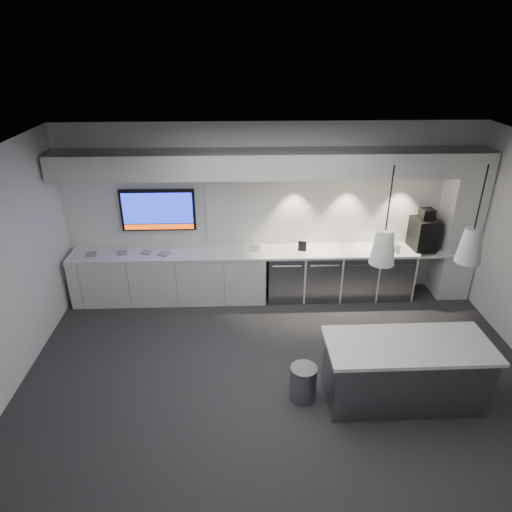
{
  "coord_description": "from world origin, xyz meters",
  "views": [
    {
      "loc": [
        -0.52,
        -4.85,
        4.21
      ],
      "look_at": [
        -0.3,
        1.1,
        1.32
      ],
      "focal_mm": 32.0,
      "sensor_mm": 36.0,
      "label": 1
    }
  ],
  "objects_px": {
    "wall_tv": "(158,210)",
    "island": "(405,371)",
    "coffee_machine": "(424,232)",
    "bin": "(303,383)"
  },
  "relations": [
    {
      "from": "wall_tv",
      "to": "island",
      "type": "bearing_deg",
      "value": -40.17
    },
    {
      "from": "island",
      "to": "coffee_machine",
      "type": "bearing_deg",
      "value": 66.78
    },
    {
      "from": "wall_tv",
      "to": "coffee_machine",
      "type": "xyz_separation_m",
      "value": [
        4.51,
        -0.25,
        -0.37
      ]
    },
    {
      "from": "island",
      "to": "coffee_machine",
      "type": "xyz_separation_m",
      "value": [
        1.1,
        2.63,
        0.76
      ]
    },
    {
      "from": "bin",
      "to": "wall_tv",
      "type": "bearing_deg",
      "value": 127.32
    },
    {
      "from": "wall_tv",
      "to": "bin",
      "type": "bearing_deg",
      "value": -52.68
    },
    {
      "from": "wall_tv",
      "to": "island",
      "type": "xyz_separation_m",
      "value": [
        3.41,
        -2.88,
        -1.13
      ]
    },
    {
      "from": "island",
      "to": "coffee_machine",
      "type": "relative_size",
      "value": 2.85
    },
    {
      "from": "bin",
      "to": "coffee_machine",
      "type": "relative_size",
      "value": 0.67
    },
    {
      "from": "wall_tv",
      "to": "bin",
      "type": "relative_size",
      "value": 2.62
    }
  ]
}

